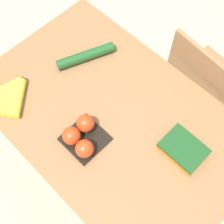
% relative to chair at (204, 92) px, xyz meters
% --- Properties ---
extents(ground_plane, '(12.00, 12.00, 0.00)m').
position_rel_chair_xyz_m(ground_plane, '(-0.16, -0.55, -0.49)').
color(ground_plane, '#B7A88E').
extents(dining_table, '(1.17, 0.75, 0.77)m').
position_rel_chair_xyz_m(dining_table, '(-0.16, -0.55, 0.16)').
color(dining_table, olive).
rests_on(dining_table, ground_plane).
extents(chair, '(0.45, 0.44, 0.91)m').
position_rel_chair_xyz_m(chair, '(0.00, 0.00, 0.00)').
color(chair, '#8E6642').
rests_on(chair, ground_plane).
extents(banana_bunch, '(0.19, 0.20, 0.04)m').
position_rel_chair_xyz_m(banana_bunch, '(-0.53, -0.80, 0.31)').
color(banana_bunch, brown).
rests_on(banana_bunch, dining_table).
extents(tomato_pack, '(0.16, 0.16, 0.08)m').
position_rel_chair_xyz_m(tomato_pack, '(-0.17, -0.72, 0.33)').
color(tomato_pack, black).
rests_on(tomato_pack, dining_table).
extents(carrot_bag, '(0.17, 0.13, 0.04)m').
position_rel_chair_xyz_m(carrot_bag, '(0.15, -0.47, 0.31)').
color(carrot_bag, orange).
rests_on(carrot_bag, dining_table).
extents(cucumber_near, '(0.14, 0.27, 0.05)m').
position_rel_chair_xyz_m(cucumber_near, '(-0.45, -0.43, 0.31)').
color(cucumber_near, '#1E5123').
rests_on(cucumber_near, dining_table).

